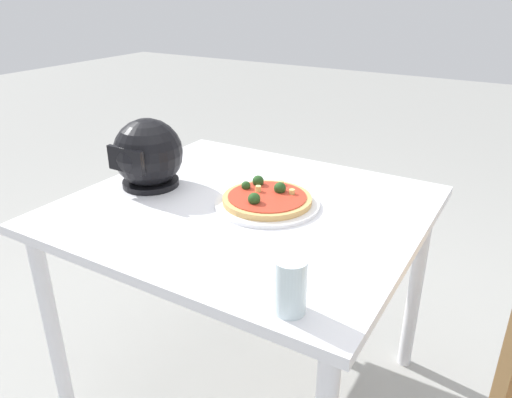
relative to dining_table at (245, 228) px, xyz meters
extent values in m
plane|color=#9E9E99|center=(0.00, 0.00, -0.66)|extent=(14.00, 14.00, 0.00)
cube|color=white|center=(0.00, 0.00, 0.07)|extent=(1.06, 0.97, 0.03)
cylinder|color=white|center=(-0.47, -0.43, -0.30)|extent=(0.05, 0.05, 0.72)
cylinder|color=white|center=(0.47, -0.43, -0.30)|extent=(0.05, 0.05, 0.72)
cylinder|color=white|center=(0.47, 0.43, -0.30)|extent=(0.05, 0.05, 0.72)
cylinder|color=white|center=(-0.06, -0.03, 0.09)|extent=(0.33, 0.33, 0.01)
cylinder|color=tan|center=(-0.06, -0.03, 0.11)|extent=(0.28, 0.28, 0.02)
cylinder|color=red|center=(-0.06, -0.03, 0.12)|extent=(0.24, 0.24, 0.00)
sphere|color=#234C1E|center=(0.02, -0.05, 0.13)|extent=(0.03, 0.03, 0.03)
sphere|color=#234C1E|center=(-0.05, 0.04, 0.13)|extent=(0.04, 0.04, 0.04)
sphere|color=#234C1E|center=(0.01, -0.09, 0.13)|extent=(0.04, 0.04, 0.04)
sphere|color=#234C1E|center=(-0.08, -0.08, 0.13)|extent=(0.04, 0.04, 0.04)
cylinder|color=#E0D172|center=(-0.02, -0.04, 0.13)|extent=(0.02, 0.02, 0.02)
cylinder|color=#E0D172|center=(-0.12, -0.08, 0.13)|extent=(0.03, 0.03, 0.01)
cylinder|color=#E0D172|center=(-0.06, -0.13, 0.13)|extent=(0.02, 0.02, 0.01)
sphere|color=black|center=(0.36, 0.03, 0.20)|extent=(0.23, 0.23, 0.23)
cylinder|color=black|center=(0.36, 0.03, 0.10)|extent=(0.19, 0.19, 0.02)
cube|color=black|center=(0.36, 0.13, 0.21)|extent=(0.14, 0.02, 0.08)
cylinder|color=silver|center=(-0.37, 0.41, 0.15)|extent=(0.07, 0.07, 0.12)
camera|label=1|loc=(-0.74, 1.18, 0.72)|focal=34.26mm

